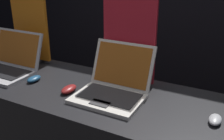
% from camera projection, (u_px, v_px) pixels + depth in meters
% --- Properties ---
extents(laptop_front, '(0.40, 0.34, 0.25)m').
position_uv_depth(laptop_front, '(7.00, 63.00, 1.73)').
color(laptop_front, '#B7B7BC').
rests_on(laptop_front, display_counter).
extents(mouse_front, '(0.06, 0.10, 0.03)m').
position_uv_depth(mouse_front, '(34.00, 79.00, 1.60)').
color(mouse_front, navy).
rests_on(mouse_front, display_counter).
extents(promo_stand_front, '(0.30, 0.07, 0.51)m').
position_uv_depth(promo_stand_front, '(31.00, 28.00, 1.85)').
color(promo_stand_front, black).
rests_on(promo_stand_front, display_counter).
extents(laptop_middle, '(0.36, 0.36, 0.26)m').
position_uv_depth(laptop_middle, '(114.00, 85.00, 1.41)').
color(laptop_middle, silver).
rests_on(laptop_middle, display_counter).
extents(mouse_middle, '(0.06, 0.11, 0.03)m').
position_uv_depth(mouse_middle, '(69.00, 89.00, 1.46)').
color(mouse_middle, maroon).
rests_on(mouse_middle, display_counter).
extents(promo_stand_middle, '(0.32, 0.07, 0.54)m').
position_uv_depth(promo_stand_middle, '(129.00, 41.00, 1.49)').
color(promo_stand_middle, black).
rests_on(promo_stand_middle, display_counter).
extents(mouse_back, '(0.06, 0.10, 0.03)m').
position_uv_depth(mouse_back, '(215.00, 120.00, 1.18)').
color(mouse_back, '#B2B2B7').
rests_on(mouse_back, display_counter).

